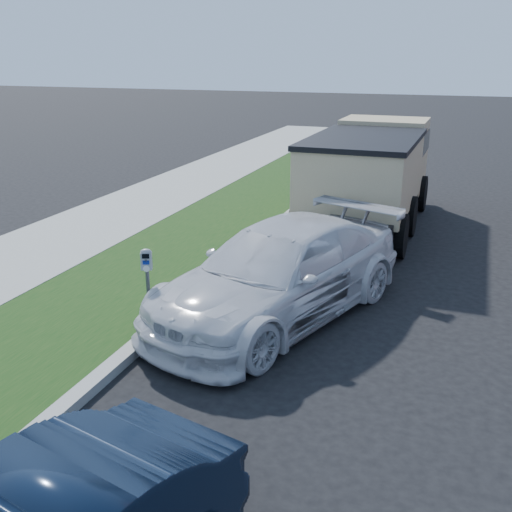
% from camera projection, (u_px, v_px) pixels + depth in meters
% --- Properties ---
extents(ground, '(120.00, 120.00, 0.00)m').
position_uv_depth(ground, '(318.00, 345.00, 9.42)').
color(ground, black).
rests_on(ground, ground).
extents(streetside, '(6.12, 50.00, 0.15)m').
position_uv_depth(streetside, '(90.00, 262.00, 12.94)').
color(streetside, gray).
rests_on(streetside, ground).
extents(parking_meter, '(0.21, 0.18, 1.32)m').
position_uv_depth(parking_meter, '(147.00, 271.00, 9.52)').
color(parking_meter, '#3F4247').
rests_on(parking_meter, ground).
extents(white_wagon, '(3.97, 5.95, 1.60)m').
position_uv_depth(white_wagon, '(282.00, 271.00, 10.28)').
color(white_wagon, silver).
rests_on(white_wagon, ground).
extents(dump_truck, '(2.72, 6.59, 2.56)m').
position_uv_depth(dump_truck, '(371.00, 170.00, 15.69)').
color(dump_truck, black).
rests_on(dump_truck, ground).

